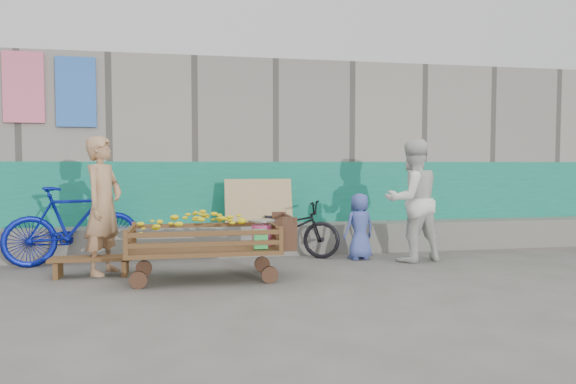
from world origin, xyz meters
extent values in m
plane|color=#53514B|center=(0.00, 0.00, 0.00)|extent=(80.00, 80.00, 0.00)
cube|color=gray|center=(0.00, 4.10, 1.50)|extent=(12.00, 3.00, 3.00)
cube|color=#167A63|center=(0.00, 2.58, 0.70)|extent=(12.00, 0.03, 1.40)
cube|color=slate|center=(0.00, 2.35, 0.23)|extent=(12.00, 0.50, 0.45)
cube|color=tan|center=(0.30, 2.22, 0.80)|extent=(1.00, 0.19, 0.68)
cube|color=pink|center=(-3.00, 2.56, 2.45)|extent=(0.55, 0.03, 1.00)
cube|color=#3773DA|center=(-2.30, 2.56, 2.40)|extent=(0.55, 0.03, 1.00)
cube|color=#513516|center=(-0.53, 0.75, 0.36)|extent=(1.74, 0.87, 0.05)
cylinder|color=#3C2819|center=(-1.25, 0.43, 0.10)|extent=(0.19, 0.06, 0.19)
cube|color=#513516|center=(-1.37, 0.34, 0.52)|extent=(0.05, 0.05, 0.27)
cylinder|color=#3C2819|center=(-1.25, 1.07, 0.10)|extent=(0.19, 0.06, 0.19)
cube|color=#513516|center=(-1.37, 1.15, 0.52)|extent=(0.05, 0.05, 0.27)
cylinder|color=#3C2819|center=(0.19, 0.43, 0.10)|extent=(0.19, 0.06, 0.19)
cube|color=#513516|center=(0.31, 0.34, 0.52)|extent=(0.05, 0.05, 0.27)
cylinder|color=#3C2819|center=(0.19, 1.07, 0.10)|extent=(0.19, 0.06, 0.19)
cube|color=#513516|center=(0.31, 1.15, 0.52)|extent=(0.05, 0.05, 0.27)
cube|color=#513516|center=(-0.53, 0.34, 0.48)|extent=(1.68, 0.04, 0.05)
cube|color=#513516|center=(-0.53, 0.34, 0.60)|extent=(1.68, 0.04, 0.05)
cube|color=#513516|center=(-0.53, 1.15, 0.48)|extent=(1.68, 0.04, 0.05)
cube|color=#513516|center=(-0.53, 1.15, 0.60)|extent=(1.68, 0.04, 0.05)
cube|color=#513516|center=(-1.37, 0.75, 0.48)|extent=(0.04, 0.81, 0.05)
cube|color=#513516|center=(-1.37, 0.75, 0.60)|extent=(0.04, 0.81, 0.05)
cube|color=#513516|center=(0.31, 0.75, 0.48)|extent=(0.04, 0.81, 0.05)
cube|color=#513516|center=(0.31, 0.75, 0.60)|extent=(0.04, 0.81, 0.05)
cylinder|color=#3C2819|center=(0.48, 0.75, 0.72)|extent=(0.04, 0.77, 0.04)
cube|color=#3C2819|center=(0.42, 1.10, 0.56)|extent=(0.17, 0.04, 0.39)
cube|color=#3C2819|center=(0.42, 0.39, 0.56)|extent=(0.17, 0.04, 0.39)
ellipsoid|color=yellow|center=(-0.63, 0.75, 0.60)|extent=(1.25, 0.68, 0.42)
cylinder|color=#FB509C|center=(0.15, 0.75, 0.51)|extent=(0.23, 0.23, 0.25)
cylinder|color=silver|center=(0.15, 0.75, 0.65)|extent=(0.03, 0.03, 0.06)
cylinder|color=silver|center=(0.15, 0.75, 0.69)|extent=(0.33, 0.33, 0.02)
cube|color=#3DE666|center=(0.10, 0.48, 0.50)|extent=(0.15, 0.12, 0.21)
cube|color=#513516|center=(-1.87, 1.16, 0.22)|extent=(0.96, 0.29, 0.04)
cube|color=#513516|center=(-2.25, 1.16, 0.10)|extent=(0.06, 0.27, 0.19)
cube|color=#513516|center=(-1.48, 1.16, 0.10)|extent=(0.06, 0.27, 0.19)
imported|color=tan|center=(-1.75, 1.31, 0.85)|extent=(0.62, 0.73, 1.70)
imported|color=silver|center=(2.36, 1.41, 0.86)|extent=(0.93, 0.79, 1.71)
imported|color=#4254A5|center=(1.68, 1.67, 0.47)|extent=(0.53, 0.41, 0.95)
imported|color=black|center=(0.69, 2.05, 0.41)|extent=(1.67, 1.15, 0.83)
imported|color=#0A1791|center=(-2.26, 2.05, 0.53)|extent=(1.83, 1.07, 1.06)
camera|label=1|loc=(-0.66, -5.31, 1.35)|focal=32.00mm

